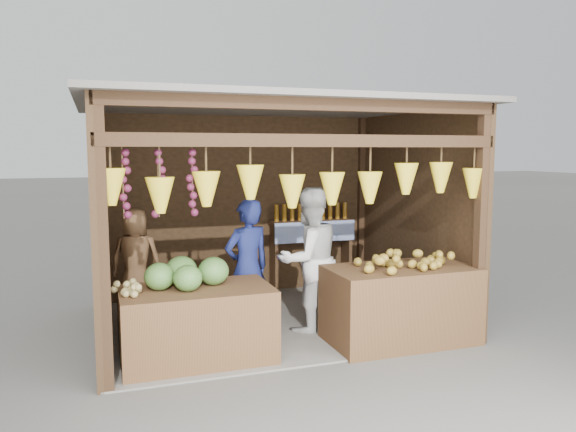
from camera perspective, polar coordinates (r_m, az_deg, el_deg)
The scene contains 12 objects.
ground at distance 7.04m, azimuth -1.83°, elevation -10.73°, with size 80.00×80.00×0.00m, color #514F49.
stall_structure at distance 6.68m, azimuth -2.05°, elevation 2.89°, with size 4.30×3.30×2.66m.
back_shelf at distance 8.37m, azimuth 2.42°, elevation -1.79°, with size 1.25×0.32×1.32m.
counter_left at distance 5.79m, azimuth -9.23°, elevation -10.84°, with size 1.49×0.85×0.75m, color #4F331A.
counter_right at distance 6.38m, azimuth 11.34°, elevation -8.80°, with size 1.61×0.85×0.84m, color #442A16.
stool at distance 6.87m, azimuth -15.00°, elevation -10.24°, with size 0.29×0.29×0.27m, color black.
man_standing at distance 6.37m, azimuth -4.14°, elevation -5.31°, with size 0.57×0.38×1.57m, color navy.
woman_standing at distance 6.56m, azimuth 2.14°, elevation -4.44°, with size 0.82×0.64×1.69m, color silver.
vendor_seated at distance 6.70m, azimuth -15.19°, elevation -4.27°, with size 0.58×0.38×1.19m, color brown.
melon_pile at distance 5.69m, azimuth -9.98°, elevation -5.60°, with size 1.00×0.50×0.32m, color #1F5215, non-canonical shape.
tanfruit_pile at distance 5.57m, azimuth -16.19°, elevation -7.03°, with size 0.34×0.40×0.13m, color #9D8148, non-canonical shape.
mango_pile at distance 6.20m, azimuth 11.70°, elevation -4.23°, with size 1.40×0.64×0.22m, color #AB5116, non-canonical shape.
Camera 1 is at (-1.98, -6.42, 2.11)m, focal length 35.00 mm.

